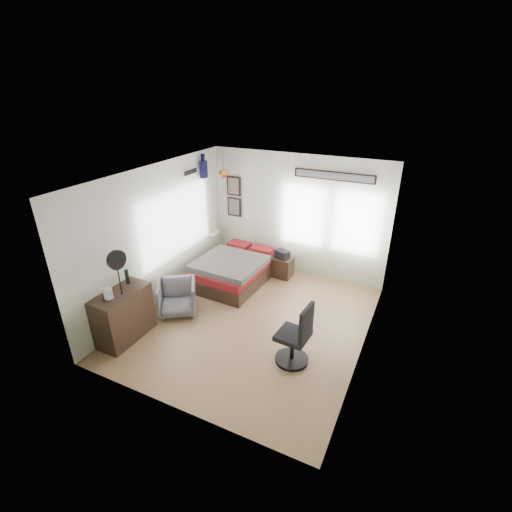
# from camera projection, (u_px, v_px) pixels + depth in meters

# --- Properties ---
(ground_plane) EXTENTS (4.00, 4.50, 0.01)m
(ground_plane) POSITION_uv_depth(u_px,v_px,m) (251.00, 321.00, 6.88)
(ground_plane) COLOR #9D7C55
(room_shell) EXTENTS (4.02, 4.52, 2.71)m
(room_shell) POSITION_uv_depth(u_px,v_px,m) (252.00, 237.00, 6.37)
(room_shell) COLOR silver
(room_shell) RESTS_ON ground_plane
(wall_decor) EXTENTS (3.55, 1.32, 1.44)m
(wall_decor) POSITION_uv_depth(u_px,v_px,m) (246.00, 180.00, 8.00)
(wall_decor) COLOR black
(wall_decor) RESTS_ON room_shell
(bed) EXTENTS (1.39, 1.88, 0.59)m
(bed) POSITION_uv_depth(u_px,v_px,m) (234.00, 270.00, 8.12)
(bed) COLOR #2F2118
(bed) RESTS_ON ground_plane
(dresser) EXTENTS (0.48, 1.00, 0.90)m
(dresser) POSITION_uv_depth(u_px,v_px,m) (124.00, 315.00, 6.27)
(dresser) COLOR #2F2118
(dresser) RESTS_ON ground_plane
(armchair) EXTENTS (0.96, 0.96, 0.64)m
(armchair) POSITION_uv_depth(u_px,v_px,m) (177.00, 297.00, 7.03)
(armchair) COLOR slate
(armchair) RESTS_ON ground_plane
(nightstand) EXTENTS (0.47, 0.38, 0.46)m
(nightstand) POSITION_uv_depth(u_px,v_px,m) (282.00, 267.00, 8.36)
(nightstand) COLOR #2F2118
(nightstand) RESTS_ON ground_plane
(task_chair) EXTENTS (0.53, 0.53, 1.07)m
(task_chair) POSITION_uv_depth(u_px,v_px,m) (296.00, 340.00, 5.70)
(task_chair) COLOR black
(task_chair) RESTS_ON ground_plane
(kettle) EXTENTS (0.16, 0.14, 0.18)m
(kettle) POSITION_uv_depth(u_px,v_px,m) (108.00, 293.00, 5.87)
(kettle) COLOR silver
(kettle) RESTS_ON dresser
(bottle) EXTENTS (0.07, 0.07, 0.26)m
(bottle) POSITION_uv_depth(u_px,v_px,m) (127.00, 277.00, 6.28)
(bottle) COLOR black
(bottle) RESTS_ON dresser
(stand_fan) EXTENTS (0.13, 0.32, 0.79)m
(stand_fan) POSITION_uv_depth(u_px,v_px,m) (116.00, 261.00, 5.76)
(stand_fan) COLOR black
(stand_fan) RESTS_ON dresser
(black_bag) EXTENTS (0.35, 0.28, 0.18)m
(black_bag) POSITION_uv_depth(u_px,v_px,m) (282.00, 254.00, 8.23)
(black_bag) COLOR black
(black_bag) RESTS_ON nightstand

